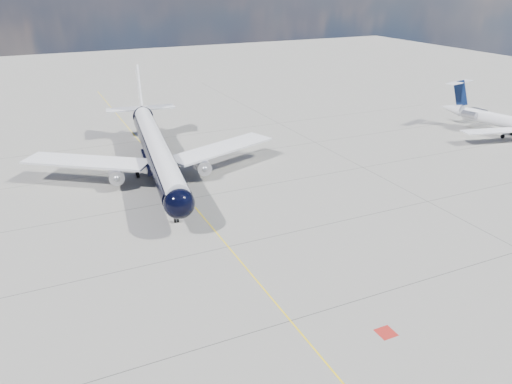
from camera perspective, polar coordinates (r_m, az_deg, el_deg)
ground at (r=75.29m, az=-8.94°, el=0.61°), size 320.00×320.00×0.00m
taxiway_centerline at (r=70.87m, az=-7.77°, el=-0.79°), size 0.16×160.00×0.01m
red_marking at (r=46.86m, az=14.63°, el=-15.29°), size 1.60×1.60×0.01m
main_airliner at (r=79.14m, az=-11.36°, el=4.94°), size 39.64×48.58×14.05m
regional_jet at (r=109.80m, az=26.59°, el=7.31°), size 23.79×27.80×9.52m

